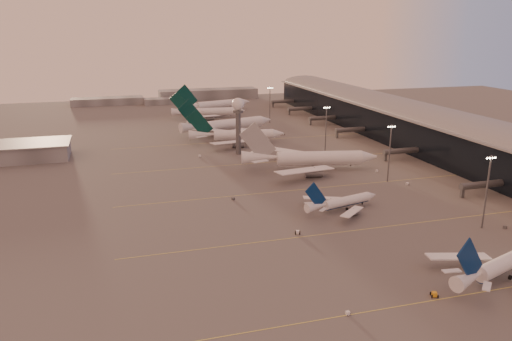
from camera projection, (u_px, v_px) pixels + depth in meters
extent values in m
plane|color=#575555|center=(321.00, 249.00, 150.46)|extent=(700.00, 700.00, 0.00)
cube|color=#DDD04E|center=(486.00, 291.00, 126.27)|extent=(180.00, 0.25, 0.02)
cube|color=#DDD04E|center=(391.00, 226.00, 167.77)|extent=(180.00, 0.25, 0.02)
cube|color=#DDD04E|center=(335.00, 186.00, 209.26)|extent=(180.00, 0.25, 0.02)
cube|color=#DDD04E|center=(296.00, 160.00, 250.76)|extent=(180.00, 0.25, 0.02)
cube|color=#DDD04E|center=(267.00, 139.00, 296.86)|extent=(180.00, 0.25, 0.02)
cube|color=black|center=(421.00, 130.00, 278.51)|extent=(36.00, 360.00, 18.00)
cylinder|color=gray|center=(423.00, 114.00, 276.01)|extent=(10.08, 360.00, 10.08)
cube|color=gray|center=(423.00, 114.00, 275.96)|extent=(40.00, 362.00, 0.80)
cylinder|color=#52555A|center=(485.00, 184.00, 197.14)|extent=(22.00, 2.80, 2.80)
cube|color=#52555A|center=(462.00, 192.00, 195.08)|extent=(1.20, 1.20, 4.40)
cylinder|color=#52555A|center=(403.00, 151.00, 250.62)|extent=(22.00, 2.80, 2.80)
cube|color=#52555A|center=(385.00, 157.00, 248.56)|extent=(1.20, 1.20, 4.40)
cylinder|color=#52555A|center=(352.00, 130.00, 302.26)|extent=(22.00, 2.80, 2.80)
cube|color=#52555A|center=(337.00, 134.00, 300.20)|extent=(1.20, 1.20, 4.40)
cylinder|color=#52555A|center=(324.00, 118.00, 340.99)|extent=(22.00, 2.80, 2.80)
cube|color=#52555A|center=(311.00, 122.00, 338.93)|extent=(1.20, 1.20, 4.40)
cylinder|color=#52555A|center=(302.00, 109.00, 379.71)|extent=(22.00, 2.80, 2.80)
cube|color=#52555A|center=(289.00, 112.00, 377.66)|extent=(1.20, 1.20, 4.40)
cylinder|color=#52555A|center=(284.00, 101.00, 416.60)|extent=(22.00, 2.80, 2.80)
cube|color=#52555A|center=(273.00, 105.00, 414.54)|extent=(1.20, 1.20, 4.40)
cylinder|color=#52555A|center=(238.00, 134.00, 259.41)|extent=(2.60, 2.60, 22.00)
cylinder|color=#52555A|center=(238.00, 112.00, 256.21)|extent=(5.20, 5.20, 1.20)
sphere|color=white|center=(238.00, 104.00, 255.13)|extent=(6.40, 6.40, 6.40)
cylinder|color=#52555A|center=(238.00, 97.00, 254.11)|extent=(0.16, 0.16, 2.00)
cylinder|color=#52555A|center=(487.00, 192.00, 162.63)|extent=(0.56, 0.56, 25.00)
cube|color=#52555A|center=(491.00, 157.00, 159.30)|extent=(3.60, 0.25, 0.25)
sphere|color=#FFEABF|center=(487.00, 158.00, 159.00)|extent=(0.56, 0.56, 0.56)
sphere|color=#FFEABF|center=(490.00, 158.00, 159.27)|extent=(0.56, 0.56, 0.56)
sphere|color=#FFEABF|center=(493.00, 158.00, 159.54)|extent=(0.56, 0.56, 0.56)
sphere|color=#FFEABF|center=(495.00, 158.00, 159.81)|extent=(0.56, 0.56, 0.56)
cylinder|color=#52555A|center=(390.00, 153.00, 212.53)|extent=(0.56, 0.56, 25.00)
cube|color=#52555A|center=(392.00, 126.00, 209.20)|extent=(3.60, 0.25, 0.25)
sphere|color=#FFEABF|center=(388.00, 127.00, 208.91)|extent=(0.56, 0.56, 0.56)
sphere|color=#FFEABF|center=(391.00, 127.00, 209.18)|extent=(0.56, 0.56, 0.56)
sphere|color=#FFEABF|center=(393.00, 127.00, 209.45)|extent=(0.56, 0.56, 0.56)
sphere|color=#FFEABF|center=(395.00, 127.00, 209.72)|extent=(0.56, 0.56, 0.56)
cylinder|color=#52555A|center=(326.00, 130.00, 261.90)|extent=(0.56, 0.56, 25.00)
cube|color=#52555A|center=(327.00, 107.00, 258.57)|extent=(3.60, 0.25, 0.25)
sphere|color=#FFEABF|center=(324.00, 108.00, 258.28)|extent=(0.56, 0.56, 0.56)
sphere|color=#FFEABF|center=(326.00, 108.00, 258.55)|extent=(0.56, 0.56, 0.56)
sphere|color=#FFEABF|center=(328.00, 108.00, 258.82)|extent=(0.56, 0.56, 0.56)
sphere|color=#FFEABF|center=(329.00, 108.00, 259.09)|extent=(0.56, 0.56, 0.56)
cylinder|color=#52555A|center=(270.00, 105.00, 344.35)|extent=(0.56, 0.56, 25.00)
cube|color=#52555A|center=(270.00, 87.00, 341.02)|extent=(3.60, 0.25, 0.25)
sphere|color=#FFEABF|center=(268.00, 88.00, 340.73)|extent=(0.56, 0.56, 0.56)
sphere|color=#FFEABF|center=(269.00, 88.00, 341.00)|extent=(0.56, 0.56, 0.56)
sphere|color=#FFEABF|center=(271.00, 88.00, 341.27)|extent=(0.56, 0.56, 0.56)
sphere|color=#FFEABF|center=(272.00, 88.00, 341.54)|extent=(0.56, 0.56, 0.56)
cube|color=slate|center=(108.00, 101.00, 428.52)|extent=(60.00, 18.00, 6.00)
cube|color=slate|center=(208.00, 94.00, 461.59)|extent=(90.00, 20.00, 9.00)
cube|color=slate|center=(168.00, 101.00, 432.92)|extent=(40.00, 15.00, 5.00)
cylinder|color=white|center=(506.00, 264.00, 133.20)|extent=(24.77, 11.90, 4.21)
cylinder|color=navy|center=(506.00, 267.00, 133.46)|extent=(23.92, 10.63, 3.03)
cone|color=white|center=(468.00, 281.00, 123.39)|extent=(11.17, 7.31, 4.21)
cube|color=white|center=(458.00, 258.00, 138.21)|extent=(18.32, 6.99, 1.32)
cylinder|color=gray|center=(472.00, 265.00, 138.48)|extent=(5.41, 4.12, 2.74)
cube|color=gray|center=(472.00, 261.00, 138.15)|extent=(0.40, 0.37, 1.68)
cube|color=navy|center=(470.00, 262.00, 121.66)|extent=(11.07, 4.07, 12.55)
cube|color=white|center=(487.00, 289.00, 119.61)|extent=(4.66, 4.64, 0.28)
cube|color=white|center=(451.00, 273.00, 127.15)|extent=(4.97, 2.39, 0.28)
cylinder|color=black|center=(492.00, 272.00, 134.80)|extent=(1.33, 0.91, 1.22)
cylinder|color=black|center=(510.00, 279.00, 130.97)|extent=(1.33, 0.91, 1.22)
cylinder|color=white|center=(347.00, 202.00, 182.51)|extent=(20.09, 8.20, 3.38)
cylinder|color=navy|center=(347.00, 204.00, 182.72)|extent=(19.47, 7.18, 2.44)
cone|color=white|center=(371.00, 197.00, 188.32)|extent=(4.56, 4.23, 3.38)
cone|color=white|center=(316.00, 208.00, 175.49)|extent=(8.91, 5.34, 3.38)
cube|color=white|center=(352.00, 213.00, 173.41)|extent=(12.87, 12.14, 1.06)
cylinder|color=gray|center=(353.00, 214.00, 176.65)|extent=(4.27, 3.08, 2.20)
cube|color=gray|center=(353.00, 212.00, 176.38)|extent=(0.31, 0.28, 1.35)
cube|color=white|center=(322.00, 199.00, 187.17)|extent=(14.76, 6.63, 1.06)
cylinder|color=gray|center=(331.00, 204.00, 187.16)|extent=(4.27, 3.08, 2.20)
cube|color=gray|center=(331.00, 201.00, 186.89)|extent=(0.31, 0.28, 1.35)
cube|color=navy|center=(316.00, 197.00, 174.13)|extent=(9.07, 2.60, 10.08)
cube|color=white|center=(323.00, 211.00, 172.30)|extent=(3.87, 3.59, 0.22)
cube|color=white|center=(310.00, 204.00, 178.66)|extent=(4.06, 2.19, 0.22)
cylinder|color=black|center=(362.00, 204.00, 186.85)|extent=(0.45, 0.45, 0.89)
cylinder|color=black|center=(340.00, 207.00, 183.98)|extent=(1.06, 0.67, 0.98)
cylinder|color=black|center=(347.00, 210.00, 180.74)|extent=(1.06, 0.67, 0.98)
cylinder|color=white|center=(319.00, 160.00, 233.28)|extent=(40.04, 14.22, 6.19)
cylinder|color=white|center=(319.00, 163.00, 233.67)|extent=(38.91, 12.36, 4.46)
cone|color=white|center=(369.00, 159.00, 235.03)|extent=(8.78, 7.64, 6.19)
cone|color=white|center=(259.00, 160.00, 230.99)|extent=(17.53, 9.48, 6.19)
cube|color=white|center=(305.00, 173.00, 217.09)|extent=(29.15, 14.22, 1.84)
cylinder|color=gray|center=(314.00, 176.00, 221.87)|extent=(8.33, 5.52, 4.02)
cube|color=gray|center=(314.00, 173.00, 221.47)|extent=(0.34, 0.31, 2.48)
cube|color=white|center=(294.00, 154.00, 248.65)|extent=(26.04, 23.29, 1.84)
cylinder|color=gray|center=(304.00, 161.00, 245.97)|extent=(8.33, 5.52, 4.02)
cube|color=gray|center=(304.00, 158.00, 245.57)|extent=(0.34, 0.31, 2.48)
cube|color=#999BA0|center=(258.00, 145.00, 228.90)|extent=(16.86, 3.88, 18.37)
cube|color=white|center=(260.00, 164.00, 223.58)|extent=(8.14, 4.66, 0.25)
cube|color=white|center=(257.00, 156.00, 238.27)|extent=(7.82, 6.98, 0.25)
cylinder|color=black|center=(350.00, 168.00, 235.45)|extent=(0.50, 0.50, 1.00)
cylinder|color=black|center=(311.00, 167.00, 236.19)|extent=(1.18, 0.71, 1.10)
cylinder|color=black|center=(313.00, 170.00, 231.98)|extent=(1.18, 0.71, 1.10)
cylinder|color=white|center=(243.00, 136.00, 286.47)|extent=(34.33, 10.32, 5.47)
cylinder|color=white|center=(243.00, 138.00, 286.81)|extent=(33.44, 8.71, 3.94)
cone|color=white|center=(278.00, 135.00, 289.16)|extent=(7.28, 6.36, 5.47)
cone|color=white|center=(201.00, 136.00, 283.08)|extent=(14.86, 7.47, 5.47)
cube|color=white|center=(231.00, 144.00, 272.06)|extent=(25.09, 13.65, 1.62)
cylinder|color=gray|center=(238.00, 146.00, 276.44)|extent=(7.01, 4.47, 3.55)
cube|color=gray|center=(238.00, 144.00, 276.08)|extent=(0.31, 0.27, 2.19)
cube|color=white|center=(227.00, 133.00, 299.19)|extent=(23.20, 19.18, 1.62)
cylinder|color=gray|center=(234.00, 138.00, 297.16)|extent=(7.01, 4.47, 3.55)
cube|color=gray|center=(234.00, 136.00, 296.80)|extent=(0.31, 0.27, 2.19)
cube|color=#06312E|center=(200.00, 125.00, 281.17)|extent=(14.93, 2.51, 16.18)
cube|color=white|center=(201.00, 139.00, 276.77)|extent=(7.00, 4.34, 0.24)
cube|color=white|center=(201.00, 134.00, 289.25)|extent=(6.81, 5.73, 0.24)
cylinder|color=black|center=(266.00, 141.00, 289.13)|extent=(0.47, 0.47, 0.94)
cylinder|color=black|center=(238.00, 141.00, 289.01)|extent=(1.09, 0.62, 1.04)
cylinder|color=black|center=(239.00, 143.00, 285.06)|extent=(1.09, 0.62, 1.04)
cylinder|color=white|center=(234.00, 126.00, 314.54)|extent=(39.49, 15.77, 6.31)
cylinder|color=white|center=(234.00, 128.00, 314.93)|extent=(38.29, 13.86, 4.55)
cone|color=white|center=(265.00, 122.00, 325.95)|extent=(8.90, 7.99, 6.31)
cone|color=white|center=(193.00, 129.00, 300.75)|extent=(17.46, 10.17, 6.31)
cube|color=white|center=(233.00, 134.00, 296.52)|extent=(25.46, 23.99, 1.87)
cylinder|color=gray|center=(237.00, 136.00, 302.80)|extent=(8.35, 5.84, 4.10)
cube|color=gray|center=(237.00, 133.00, 302.38)|extent=(0.38, 0.34, 2.53)
cube|color=white|center=(209.00, 125.00, 323.75)|extent=(29.17, 13.14, 1.87)
cylinder|color=gray|center=(218.00, 129.00, 323.59)|extent=(8.35, 5.84, 4.10)
cube|color=gray|center=(218.00, 127.00, 323.18)|extent=(0.38, 0.34, 2.53)
cube|color=#06312E|center=(192.00, 117.00, 298.26)|extent=(16.92, 4.65, 18.68)
cube|color=white|center=(198.00, 131.00, 294.30)|extent=(7.62, 7.06, 0.27)
cube|color=white|center=(188.00, 126.00, 306.84)|extent=(7.99, 4.32, 0.27)
cylinder|color=black|center=(254.00, 129.00, 322.90)|extent=(0.54, 0.54, 1.09)
cylinder|color=black|center=(228.00, 131.00, 316.05)|extent=(1.29, 0.82, 1.20)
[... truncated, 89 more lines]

